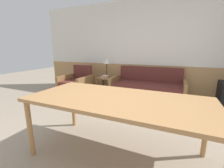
% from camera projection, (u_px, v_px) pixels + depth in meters
% --- Properties ---
extents(ground_plane, '(16.00, 16.00, 0.00)m').
position_uv_depth(ground_plane, '(112.00, 142.00, 2.21)').
color(ground_plane, gray).
extents(wall_back, '(7.20, 0.06, 2.70)m').
position_uv_depth(wall_back, '(149.00, 49.00, 4.25)').
color(wall_back, tan).
rests_on(wall_back, ground_plane).
extents(couch, '(1.90, 0.83, 0.85)m').
position_uv_depth(couch, '(147.00, 90.00, 4.03)').
color(couch, olive).
rests_on(couch, ground_plane).
extents(armchair, '(0.78, 0.82, 0.85)m').
position_uv_depth(armchair, '(77.00, 86.00, 4.43)').
color(armchair, olive).
rests_on(armchair, ground_plane).
extents(side_table, '(0.49, 0.49, 0.51)m').
position_uv_depth(side_table, '(106.00, 80.00, 4.54)').
color(side_table, olive).
rests_on(side_table, ground_plane).
extents(table_lamp, '(0.21, 0.21, 0.56)m').
position_uv_depth(table_lamp, '(107.00, 62.00, 4.50)').
color(table_lamp, black).
rests_on(table_lamp, side_table).
extents(book_stack, '(0.22, 0.16, 0.07)m').
position_uv_depth(book_stack, '(105.00, 77.00, 4.43)').
color(book_stack, white).
rests_on(book_stack, side_table).
extents(dining_table, '(2.12, 0.97, 0.77)m').
position_uv_depth(dining_table, '(118.00, 103.00, 1.76)').
color(dining_table, '#B27F4C').
rests_on(dining_table, ground_plane).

